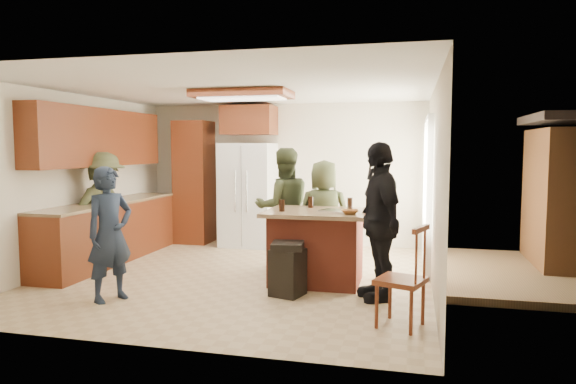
% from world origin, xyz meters
% --- Properties ---
extents(room_shell, '(8.00, 5.20, 5.00)m').
position_xyz_m(room_shell, '(4.37, 1.64, 0.87)').
color(room_shell, tan).
rests_on(room_shell, ground).
extents(person_front_left, '(0.61, 0.68, 1.52)m').
position_xyz_m(person_front_left, '(-1.06, -1.35, 0.76)').
color(person_front_left, '#1B2536').
rests_on(person_front_left, ground).
extents(person_behind_left, '(0.98, 0.83, 1.72)m').
position_xyz_m(person_behind_left, '(0.44, 0.74, 0.86)').
color(person_behind_left, '#2F3820').
rests_on(person_behind_left, ground).
extents(person_behind_right, '(0.78, 0.53, 1.56)m').
position_xyz_m(person_behind_right, '(1.05, 0.60, 0.78)').
color(person_behind_right, '#3A4226').
rests_on(person_behind_right, ground).
extents(person_side_right, '(0.89, 1.18, 1.79)m').
position_xyz_m(person_side_right, '(1.88, -0.59, 0.90)').
color(person_side_right, black).
rests_on(person_side_right, ground).
extents(person_counter, '(0.76, 1.17, 1.66)m').
position_xyz_m(person_counter, '(-2.13, 0.17, 0.83)').
color(person_counter, '#3B4025').
rests_on(person_counter, ground).
extents(left_cabinetry, '(0.64, 3.00, 2.30)m').
position_xyz_m(left_cabinetry, '(-2.24, 0.40, 0.96)').
color(left_cabinetry, maroon).
rests_on(left_cabinetry, ground).
extents(back_wall_units, '(1.80, 0.60, 2.45)m').
position_xyz_m(back_wall_units, '(-1.33, 2.20, 1.38)').
color(back_wall_units, maroon).
rests_on(back_wall_units, ground).
extents(refrigerator, '(0.90, 0.76, 1.80)m').
position_xyz_m(refrigerator, '(-0.55, 2.12, 0.90)').
color(refrigerator, white).
rests_on(refrigerator, ground).
extents(kitchen_island, '(1.28, 1.03, 0.93)m').
position_xyz_m(kitchen_island, '(1.07, -0.06, 0.47)').
color(kitchen_island, maroon).
rests_on(kitchen_island, ground).
extents(island_items, '(1.02, 0.70, 0.15)m').
position_xyz_m(island_items, '(1.29, -0.12, 0.97)').
color(island_items, silver).
rests_on(island_items, kitchen_island).
extents(trash_bin, '(0.42, 0.42, 0.63)m').
position_xyz_m(trash_bin, '(0.84, -0.71, 0.32)').
color(trash_bin, black).
rests_on(trash_bin, ground).
extents(spindle_chair, '(0.54, 0.54, 0.99)m').
position_xyz_m(spindle_chair, '(2.17, -1.48, 0.45)').
color(spindle_chair, maroon).
rests_on(spindle_chair, ground).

